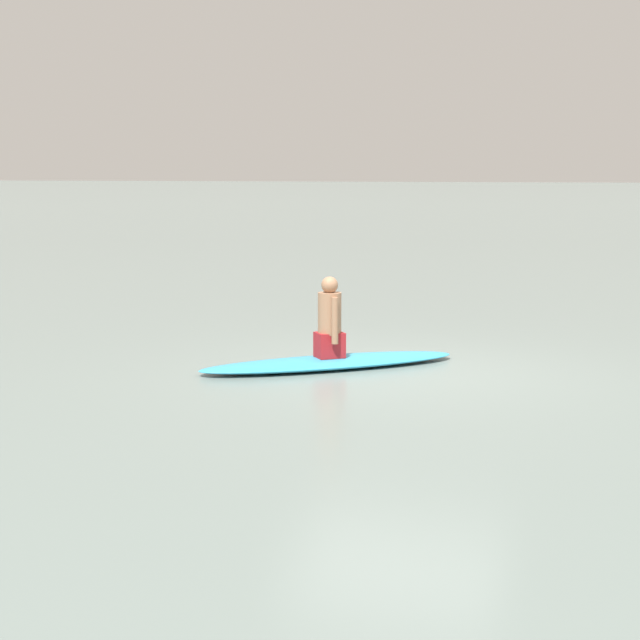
% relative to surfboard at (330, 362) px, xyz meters
% --- Properties ---
extents(ground_plane, '(400.00, 400.00, 0.00)m').
position_rel_surfboard_xyz_m(ground_plane, '(0.07, 0.86, -0.06)').
color(ground_plane, slate).
extents(surfboard, '(2.63, 2.96, 0.12)m').
position_rel_surfboard_xyz_m(surfboard, '(0.00, 0.00, 0.00)').
color(surfboard, '#339EC6').
rests_on(surfboard, ground).
extents(person_paddler, '(0.40, 0.41, 0.97)m').
position_rel_surfboard_xyz_m(person_paddler, '(0.00, -0.00, 0.50)').
color(person_paddler, '#A51E23').
rests_on(person_paddler, surfboard).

